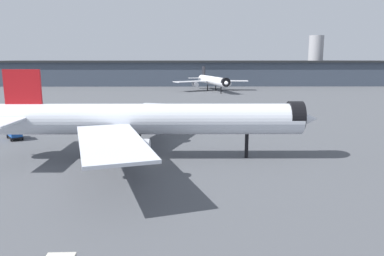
{
  "coord_description": "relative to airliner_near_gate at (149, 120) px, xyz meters",
  "views": [
    {
      "loc": [
        4.55,
        -62.3,
        18.04
      ],
      "look_at": [
        6.77,
        2.54,
        5.52
      ],
      "focal_mm": 34.24,
      "sensor_mm": 36.0,
      "label": 1
    }
  ],
  "objects": [
    {
      "name": "traffic_cone_near_nose",
      "position": [
        20.24,
        27.02,
        -6.73
      ],
      "size": [
        0.52,
        0.52,
        0.64
      ],
      "primitive_type": "cone",
      "color": "#F2600C",
      "rests_on": "ground"
    },
    {
      "name": "airliner_near_gate",
      "position": [
        0.0,
        0.0,
        0.0
      ],
      "size": [
        60.66,
        55.49,
        16.02
      ],
      "rotation": [
        0.0,
        0.0,
        -0.03
      ],
      "color": "silver",
      "rests_on": "ground"
    },
    {
      "name": "ground",
      "position": [
        0.96,
        -2.75,
        -7.05
      ],
      "size": [
        900.0,
        900.0,
        0.0
      ],
      "primitive_type": "plane",
      "color": "#4C4F54"
    },
    {
      "name": "baggage_tug_wing",
      "position": [
        -15.49,
        31.76,
        -6.08
      ],
      "size": [
        3.19,
        3.55,
        1.85
      ],
      "rotation": [
        0.0,
        0.0,
        2.16
      ],
      "color": "black",
      "rests_on": "ground"
    },
    {
      "name": "terminal_building",
      "position": [
        17.19,
        180.1,
        1.26
      ],
      "size": [
        250.03,
        35.25,
        32.25
      ],
      "rotation": [
        0.0,
        0.0,
        -0.03
      ],
      "color": "#3D4756",
      "rests_on": "ground"
    },
    {
      "name": "airliner_far_taxiway",
      "position": [
        23.65,
        134.73,
        -1.37
      ],
      "size": [
        42.12,
        46.91,
        12.91
      ],
      "rotation": [
        0.0,
        0.0,
        4.94
      ],
      "color": "white",
      "rests_on": "ground"
    },
    {
      "name": "service_truck_front",
      "position": [
        -31.53,
        16.49,
        -5.46
      ],
      "size": [
        5.04,
        5.82,
        3.0
      ],
      "rotation": [
        0.0,
        0.0,
        2.18
      ],
      "color": "black",
      "rests_on": "ground"
    }
  ]
}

